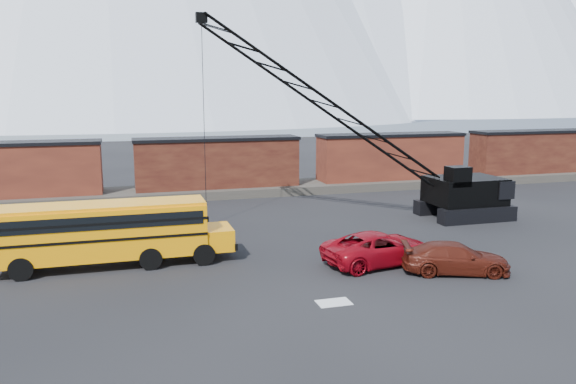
% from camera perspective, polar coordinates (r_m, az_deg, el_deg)
% --- Properties ---
extents(ground, '(160.00, 160.00, 0.00)m').
position_cam_1_polar(ground, '(27.02, 0.60, -8.34)').
color(ground, black).
rests_on(ground, ground).
extents(gravel_berm, '(120.00, 5.00, 0.70)m').
position_cam_1_polar(gravel_berm, '(47.83, -7.12, 0.13)').
color(gravel_berm, '#4A443C').
rests_on(gravel_berm, ground).
extents(boxcar_west_near, '(13.70, 3.10, 4.17)m').
position_cam_1_polar(boxcar_west_near, '(47.64, -26.55, 2.04)').
color(boxcar_west_near, '#451B13').
rests_on(boxcar_west_near, gravel_berm).
extents(boxcar_mid, '(13.70, 3.10, 4.17)m').
position_cam_1_polar(boxcar_mid, '(47.47, -7.18, 3.00)').
color(boxcar_mid, '#562718').
rests_on(boxcar_mid, gravel_berm).
extents(boxcar_east_near, '(13.70, 3.10, 4.17)m').
position_cam_1_polar(boxcar_east_near, '(52.44, 10.37, 3.58)').
color(boxcar_east_near, '#451B13').
rests_on(boxcar_east_near, gravel_berm).
extents(boxcar_east_far, '(13.70, 3.10, 4.17)m').
position_cam_1_polar(boxcar_east_far, '(61.30, 23.89, 3.80)').
color(boxcar_east_far, '#562718').
rests_on(boxcar_east_far, gravel_berm).
extents(snow_patch, '(1.40, 0.90, 0.02)m').
position_cam_1_polar(snow_patch, '(23.62, 4.68, -11.13)').
color(snow_patch, silver).
rests_on(snow_patch, ground).
extents(school_bus, '(11.65, 2.65, 3.19)m').
position_cam_1_polar(school_bus, '(29.13, -17.65, -3.80)').
color(school_bus, orange).
rests_on(school_bus, ground).
extents(red_pickup, '(6.25, 3.61, 1.64)m').
position_cam_1_polar(red_pickup, '(28.74, 9.29, -5.64)').
color(red_pickup, maroon).
rests_on(red_pickup, ground).
extents(maroon_suv, '(5.45, 3.61, 1.47)m').
position_cam_1_polar(maroon_suv, '(28.17, 16.65, -6.45)').
color(maroon_suv, '#47150C').
rests_on(maroon_suv, ground).
extents(crawler_crane, '(20.72, 5.19, 13.56)m').
position_cam_1_polar(crawler_crane, '(36.92, 4.86, 8.22)').
color(crawler_crane, black).
rests_on(crawler_crane, ground).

